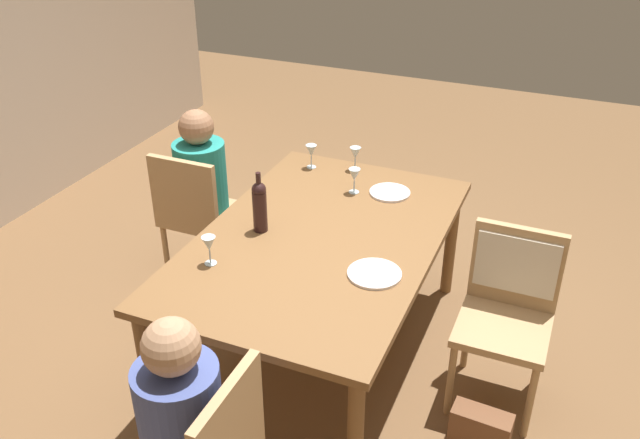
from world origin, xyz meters
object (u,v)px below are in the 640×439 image
at_px(dinner_plate_guest_left, 374,274).
at_px(wine_bottle_tall_green, 260,205).
at_px(chair_near, 511,292).
at_px(person_man_bearded, 176,425).
at_px(dining_table, 320,248).
at_px(wine_glass_near_right, 355,154).
at_px(chair_far_right, 196,210).
at_px(wine_glass_near_left, 311,152).
at_px(wine_glass_far, 209,245).
at_px(wine_glass_centre, 354,176).
at_px(handbag, 480,430).
at_px(person_woman_host, 204,184).
at_px(dinner_plate_host, 390,193).

bearing_deg(dinner_plate_guest_left, wine_bottle_tall_green, 76.60).
xyz_separation_m(chair_near, dinner_plate_guest_left, (-0.35, 0.60, 0.17)).
bearing_deg(person_man_bearded, chair_near, -34.95).
height_order(dining_table, wine_glass_near_right, wine_glass_near_right).
distance_m(chair_far_right, wine_glass_near_left, 0.80).
bearing_deg(dinner_plate_guest_left, wine_glass_far, 105.82).
bearing_deg(dinner_plate_guest_left, wine_glass_centre, 26.92).
xyz_separation_m(chair_near, wine_glass_near_right, (0.69, 1.08, 0.27)).
bearing_deg(wine_glass_near_left, wine_bottle_tall_green, -175.55).
height_order(wine_glass_centre, handbag, wine_glass_centre).
bearing_deg(person_woman_host, wine_glass_near_left, 27.02).
distance_m(person_man_bearded, dinner_plate_guest_left, 1.15).
relative_size(chair_near, dinner_plate_guest_left, 3.59).
distance_m(person_man_bearded, dinner_plate_host, 1.91).
relative_size(dinner_plate_host, dinner_plate_guest_left, 0.91).
relative_size(wine_glass_centre, handbag, 0.53).
relative_size(person_woman_host, wine_glass_centre, 7.76).
bearing_deg(person_man_bearded, dining_table, -1.14).
height_order(wine_bottle_tall_green, dinner_plate_host, wine_bottle_tall_green).
xyz_separation_m(chair_far_right, wine_glass_near_left, (0.42, -0.60, 0.33)).
distance_m(chair_near, wine_glass_near_left, 1.50).
xyz_separation_m(person_woman_host, wine_glass_near_left, (0.30, -0.60, 0.20)).
bearing_deg(wine_glass_far, wine_glass_near_right, -12.39).
xyz_separation_m(wine_glass_far, handbag, (0.09, -1.35, -0.75)).
xyz_separation_m(dining_table, handbag, (-0.35, -0.97, -0.57)).
distance_m(person_man_bearded, handbag, 1.48).
height_order(dining_table, person_woman_host, person_woman_host).
bearing_deg(wine_bottle_tall_green, handbag, -102.78).
bearing_deg(wine_glass_centre, person_man_bearded, 179.54).
distance_m(wine_glass_far, dinner_plate_guest_left, 0.79).
height_order(wine_glass_near_left, dinner_plate_host, wine_glass_near_left).
distance_m(chair_far_right, dinner_plate_host, 1.20).
bearing_deg(wine_glass_far, person_man_bearded, -157.29).
relative_size(person_man_bearded, wine_glass_far, 7.68).
xyz_separation_m(wine_glass_near_left, wine_glass_far, (-1.18, 0.01, 0.00)).
distance_m(wine_bottle_tall_green, dinner_plate_guest_left, 0.71).
height_order(wine_glass_far, dinner_plate_guest_left, wine_glass_far).
distance_m(person_woman_host, dinner_plate_host, 1.17).
height_order(chair_near, person_man_bearded, person_man_bearded).
bearing_deg(dining_table, dinner_plate_guest_left, -120.97).
bearing_deg(chair_far_right, chair_near, -5.96).
distance_m(dining_table, dinner_plate_guest_left, 0.44).
height_order(dinner_plate_host, dinner_plate_guest_left, same).
xyz_separation_m(person_man_bearded, wine_glass_far, (0.86, 0.36, 0.20)).
height_order(dining_table, person_man_bearded, person_man_bearded).
xyz_separation_m(wine_bottle_tall_green, wine_glass_near_right, (0.88, -0.20, -0.04)).
distance_m(chair_far_right, wine_glass_far, 1.01).
height_order(chair_near, dinner_plate_host, chair_near).
bearing_deg(chair_far_right, dining_table, -18.61).
distance_m(wine_glass_near_left, wine_glass_near_right, 0.27).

